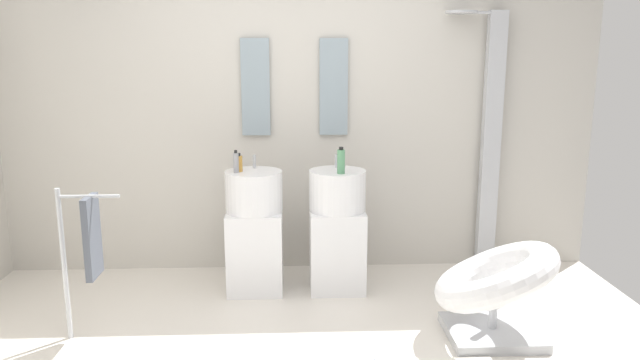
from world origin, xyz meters
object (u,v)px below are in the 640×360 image
(towel_rack, at_px, (88,240))
(pedestal_sink_left, at_px, (255,230))
(pedestal_sink_right, at_px, (337,229))
(shower_column, at_px, (489,137))
(soap_bottle_amber, at_px, (238,163))
(lounge_chair, at_px, (495,284))
(soap_bottle_green, at_px, (341,161))
(soap_bottle_grey, at_px, (236,162))

(towel_rack, bearing_deg, pedestal_sink_left, 37.71)
(pedestal_sink_right, relative_size, shower_column, 0.49)
(pedestal_sink_left, relative_size, towel_rack, 1.05)
(pedestal_sink_right, relative_size, soap_bottle_amber, 7.52)
(lounge_chair, xyz_separation_m, towel_rack, (-2.46, 0.11, 0.28))
(soap_bottle_amber, relative_size, soap_bottle_green, 0.71)
(soap_bottle_green, bearing_deg, lounge_chair, -39.35)
(shower_column, relative_size, soap_bottle_grey, 12.77)
(pedestal_sink_right, xyz_separation_m, shower_column, (1.24, 0.41, 0.62))
(shower_column, relative_size, towel_rack, 2.16)
(pedestal_sink_right, bearing_deg, soap_bottle_amber, -179.56)
(lounge_chair, height_order, soap_bottle_grey, soap_bottle_grey)
(towel_rack, height_order, soap_bottle_grey, soap_bottle_grey)
(pedestal_sink_left, relative_size, soap_bottle_grey, 6.22)
(lounge_chair, bearing_deg, pedestal_sink_right, 137.09)
(pedestal_sink_right, distance_m, towel_rack, 1.73)
(soap_bottle_amber, distance_m, soap_bottle_green, 0.74)
(towel_rack, bearing_deg, soap_bottle_grey, 39.60)
(soap_bottle_green, height_order, soap_bottle_grey, soap_bottle_green)
(soap_bottle_grey, bearing_deg, pedestal_sink_right, 3.68)
(lounge_chair, relative_size, towel_rack, 1.09)
(pedestal_sink_left, xyz_separation_m, soap_bottle_amber, (-0.11, -0.01, 0.50))
(pedestal_sink_left, height_order, soap_bottle_grey, soap_bottle_grey)
(towel_rack, bearing_deg, soap_bottle_amber, 40.80)
(lounge_chair, xyz_separation_m, soap_bottle_green, (-0.89, 0.73, 0.64))
(soap_bottle_amber, bearing_deg, soap_bottle_green, -8.36)
(pedestal_sink_left, xyz_separation_m, shower_column, (1.84, 0.41, 0.62))
(lounge_chair, bearing_deg, soap_bottle_green, 140.65)
(lounge_chair, distance_m, soap_bottle_grey, 1.92)
(pedestal_sink_left, bearing_deg, shower_column, 12.49)
(pedestal_sink_left, height_order, pedestal_sink_right, same)
(shower_column, bearing_deg, pedestal_sink_left, -167.51)
(lounge_chair, distance_m, soap_bottle_amber, 1.92)
(towel_rack, xyz_separation_m, soap_bottle_amber, (0.85, 0.73, 0.33))
(pedestal_sink_left, distance_m, lounge_chair, 1.73)
(pedestal_sink_right, relative_size, lounge_chair, 0.96)
(lounge_chair, bearing_deg, soap_bottle_grey, 154.00)
(shower_column, height_order, soap_bottle_green, shower_column)
(soap_bottle_amber, distance_m, soap_bottle_grey, 0.05)
(shower_column, bearing_deg, pedestal_sink_right, -161.73)
(pedestal_sink_right, distance_m, soap_bottle_amber, 0.87)
(lounge_chair, bearing_deg, pedestal_sink_left, 150.88)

